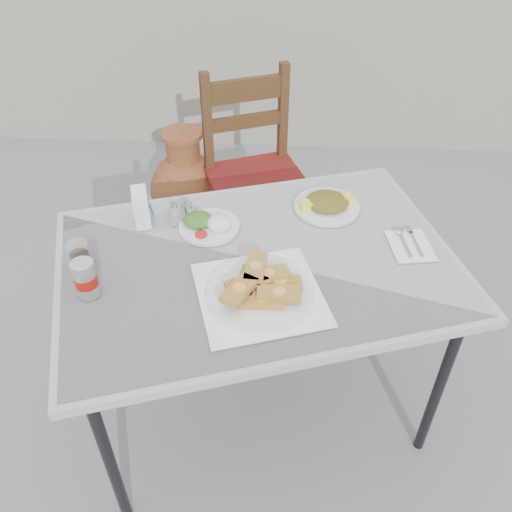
# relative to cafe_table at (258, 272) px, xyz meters

# --- Properties ---
(ground) EXTENTS (80.00, 80.00, 0.00)m
(ground) POSITION_rel_cafe_table_xyz_m (-0.16, -0.08, -0.76)
(ground) COLOR slate
(ground) RESTS_ON ground
(cafe_table) EXTENTS (1.56, 1.27, 0.82)m
(cafe_table) POSITION_rel_cafe_table_xyz_m (0.00, 0.00, 0.00)
(cafe_table) COLOR black
(cafe_table) RESTS_ON ground
(pide_plate) EXTENTS (0.48, 0.48, 0.08)m
(pide_plate) POSITION_rel_cafe_table_xyz_m (0.02, -0.17, 0.09)
(pide_plate) COLOR white
(pide_plate) RESTS_ON cafe_table
(salad_rice_plate) EXTENTS (0.22, 0.22, 0.06)m
(salad_rice_plate) POSITION_rel_cafe_table_xyz_m (-0.19, 0.16, 0.08)
(salad_rice_plate) COLOR white
(salad_rice_plate) RESTS_ON cafe_table
(salad_chopped_plate) EXTENTS (0.25, 0.25, 0.05)m
(salad_chopped_plate) POSITION_rel_cafe_table_xyz_m (0.25, 0.32, 0.08)
(salad_chopped_plate) COLOR white
(salad_chopped_plate) RESTS_ON cafe_table
(soda_can) EXTENTS (0.07, 0.07, 0.13)m
(soda_can) POSITION_rel_cafe_table_xyz_m (-0.53, -0.20, 0.12)
(soda_can) COLOR silver
(soda_can) RESTS_ON cafe_table
(cola_glass) EXTENTS (0.07, 0.07, 0.10)m
(cola_glass) POSITION_rel_cafe_table_xyz_m (-0.59, -0.08, 0.10)
(cola_glass) COLOR white
(cola_glass) RESTS_ON cafe_table
(napkin_holder) EXTENTS (0.09, 0.12, 0.13)m
(napkin_holder) POSITION_rel_cafe_table_xyz_m (-0.44, 0.19, 0.12)
(napkin_holder) COLOR white
(napkin_holder) RESTS_ON cafe_table
(condiment_caddy) EXTENTS (0.13, 0.12, 0.08)m
(condiment_caddy) POSITION_rel_cafe_table_xyz_m (-0.29, 0.22, 0.08)
(condiment_caddy) COLOR silver
(condiment_caddy) RESTS_ON cafe_table
(cutlery_napkin) EXTENTS (0.17, 0.20, 0.01)m
(cutlery_napkin) POSITION_rel_cafe_table_xyz_m (0.53, 0.12, 0.06)
(cutlery_napkin) COLOR white
(cutlery_napkin) RESTS_ON cafe_table
(chair) EXTENTS (0.60, 0.60, 1.05)m
(chair) POSITION_rel_cafe_table_xyz_m (-0.07, 0.97, -0.22)
(chair) COLOR #32170D
(chair) RESTS_ON ground
(terracotta_urn) EXTENTS (0.42, 0.42, 0.72)m
(terracotta_urn) POSITION_rel_cafe_table_xyz_m (-0.45, 1.07, -0.43)
(terracotta_urn) COLOR brown
(terracotta_urn) RESTS_ON ground
(back_wall) EXTENTS (6.00, 0.25, 1.20)m
(back_wall) POSITION_rel_cafe_table_xyz_m (-0.16, 2.42, -0.16)
(back_wall) COLOR gray
(back_wall) RESTS_ON ground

